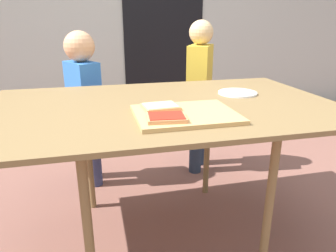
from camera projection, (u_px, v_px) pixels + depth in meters
name	position (u px, v px, depth m)	size (l,w,h in m)	color
ground_plane	(164.00, 235.00, 1.66)	(16.00, 16.00, 0.00)	brown
house_door	(164.00, 27.00, 3.46)	(0.90, 0.02, 2.00)	black
dining_table	(164.00, 114.00, 1.43)	(1.59, 0.97, 0.73)	olive
cutting_board	(185.00, 114.00, 1.23)	(0.40, 0.32, 0.02)	tan
pizza_slice_far_left	(160.00, 107.00, 1.27)	(0.15, 0.13, 0.02)	#E3995F
pizza_slice_near_left	(166.00, 117.00, 1.14)	(0.15, 0.13, 0.02)	#E3995F
plate_white_right	(238.00, 93.00, 1.60)	(0.20, 0.20, 0.01)	white
child_left	(84.00, 98.00, 2.02)	(0.24, 0.28, 1.03)	#363C61
child_right	(199.00, 88.00, 2.21)	(0.24, 0.28, 1.09)	#273345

